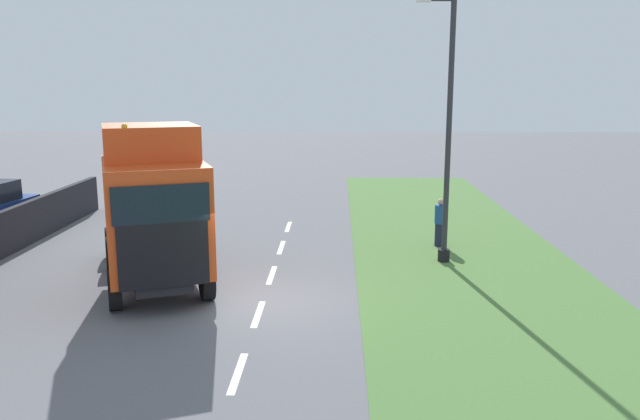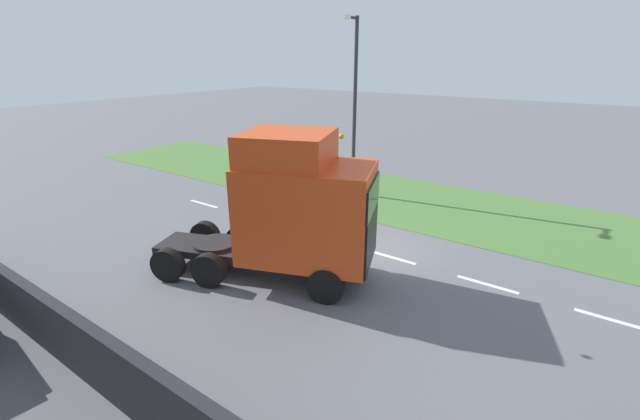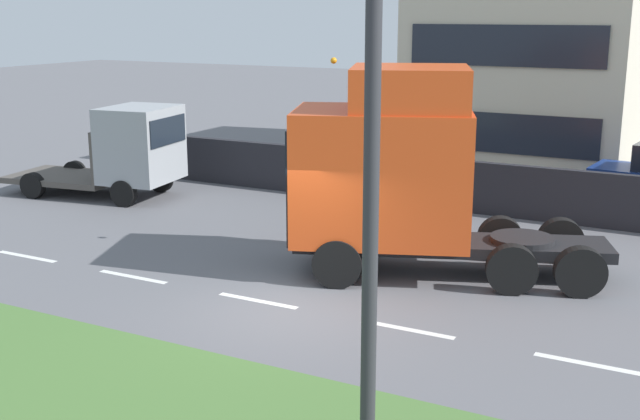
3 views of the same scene
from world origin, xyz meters
The scene contains 6 objects.
ground_plane centered at (0.00, 0.00, 0.00)m, with size 120.00×120.00×0.00m, color slate.
grass_verge centered at (-6.00, 0.00, 0.01)m, with size 7.00×44.00×0.01m.
lane_markings centered at (0.00, -0.70, 0.00)m, with size 0.16×17.80×0.00m.
lorry_cab centered at (2.95, -0.79, 2.26)m, with size 4.70×7.05×4.65m.
lamp_post centered at (-5.28, -3.89, 3.71)m, with size 1.31×0.38×8.11m.
pedestrian centered at (-5.51, -5.82, 0.83)m, with size 0.39×0.39×1.69m.
Camera 1 is at (-1.92, 15.38, 5.55)m, focal length 35.00 mm.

